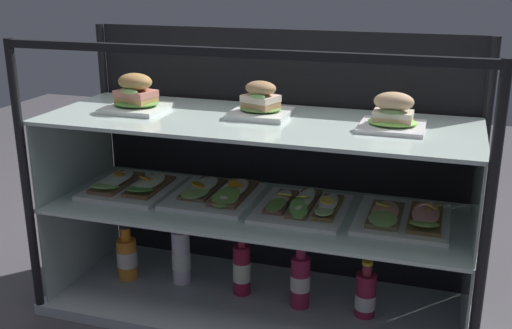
# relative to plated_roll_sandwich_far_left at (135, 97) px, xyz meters

# --- Properties ---
(ground_plane) EXTENTS (6.00, 6.00, 0.02)m
(ground_plane) POSITION_rel_plated_roll_sandwich_far_left_xyz_m (0.41, 0.00, -0.73)
(ground_plane) COLOR #474549
(ground_plane) RESTS_ON ground
(case_base_deck) EXTENTS (1.40, 0.53, 0.04)m
(case_base_deck) POSITION_rel_plated_roll_sandwich_far_left_xyz_m (0.41, 0.00, -0.70)
(case_base_deck) COLOR #B6BCC1
(case_base_deck) RESTS_ON ground
(case_frame) EXTENTS (1.40, 0.53, 0.92)m
(case_frame) POSITION_rel_plated_roll_sandwich_far_left_xyz_m (0.41, 0.18, -0.22)
(case_frame) COLOR black
(case_frame) RESTS_ON ground
(riser_lower_tier) EXTENTS (1.35, 0.47, 0.33)m
(riser_lower_tier) POSITION_rel_plated_roll_sandwich_far_left_xyz_m (0.41, 0.00, -0.52)
(riser_lower_tier) COLOR silver
(riser_lower_tier) RESTS_ON case_base_deck
(shelf_lower_glass) EXTENTS (1.36, 0.49, 0.01)m
(shelf_lower_glass) POSITION_rel_plated_roll_sandwich_far_left_xyz_m (0.41, 0.00, -0.35)
(shelf_lower_glass) COLOR silver
(shelf_lower_glass) RESTS_ON riser_lower_tier
(riser_upper_tier) EXTENTS (1.35, 0.47, 0.28)m
(riser_upper_tier) POSITION_rel_plated_roll_sandwich_far_left_xyz_m (0.41, 0.00, -0.20)
(riser_upper_tier) COLOR silver
(riser_upper_tier) RESTS_ON shelf_lower_glass
(shelf_upper_glass) EXTENTS (1.36, 0.49, 0.01)m
(shelf_upper_glass) POSITION_rel_plated_roll_sandwich_far_left_xyz_m (0.41, 0.00, -0.05)
(shelf_upper_glass) COLOR silver
(shelf_upper_glass) RESTS_ON riser_upper_tier
(plated_roll_sandwich_far_left) EXTENTS (0.19, 0.19, 0.12)m
(plated_roll_sandwich_far_left) POSITION_rel_plated_roll_sandwich_far_left_xyz_m (0.00, 0.00, 0.00)
(plated_roll_sandwich_far_left) COLOR white
(plated_roll_sandwich_far_left) RESTS_ON shelf_upper_glass
(plated_roll_sandwich_left_of_center) EXTENTS (0.18, 0.18, 0.11)m
(plated_roll_sandwich_left_of_center) POSITION_rel_plated_roll_sandwich_far_left_xyz_m (0.42, 0.05, -0.01)
(plated_roll_sandwich_left_of_center) COLOR white
(plated_roll_sandwich_left_of_center) RESTS_ON shelf_upper_glass
(plated_roll_sandwich_mid_right) EXTENTS (0.19, 0.19, 0.11)m
(plated_roll_sandwich_mid_right) POSITION_rel_plated_roll_sandwich_far_left_xyz_m (0.83, 0.02, -0.01)
(plated_roll_sandwich_mid_right) COLOR white
(plated_roll_sandwich_mid_right) RESTS_ON shelf_upper_glass
(open_sandwich_tray_mid_left) EXTENTS (0.28, 0.32, 0.06)m
(open_sandwich_tray_mid_left) POSITION_rel_plated_roll_sandwich_far_left_xyz_m (-0.04, 0.02, -0.32)
(open_sandwich_tray_mid_left) COLOR white
(open_sandwich_tray_mid_left) RESTS_ON shelf_lower_glass
(open_sandwich_tray_mid_right) EXTENTS (0.28, 0.32, 0.06)m
(open_sandwich_tray_mid_right) POSITION_rel_plated_roll_sandwich_far_left_xyz_m (0.26, 0.04, -0.32)
(open_sandwich_tray_mid_right) COLOR white
(open_sandwich_tray_mid_right) RESTS_ON shelf_lower_glass
(open_sandwich_tray_near_left_corner) EXTENTS (0.28, 0.32, 0.06)m
(open_sandwich_tray_near_left_corner) POSITION_rel_plated_roll_sandwich_far_left_xyz_m (0.57, 0.02, -0.32)
(open_sandwich_tray_near_left_corner) COLOR white
(open_sandwich_tray_near_left_corner) RESTS_ON shelf_lower_glass
(open_sandwich_tray_right_of_center) EXTENTS (0.28, 0.32, 0.06)m
(open_sandwich_tray_right_of_center) POSITION_rel_plated_roll_sandwich_far_left_xyz_m (0.89, 0.02, -0.32)
(open_sandwich_tray_right_of_center) COLOR white
(open_sandwich_tray_right_of_center) RESTS_ON shelf_lower_glass
(juice_bottle_back_right) EXTENTS (0.07, 0.07, 0.21)m
(juice_bottle_back_right) POSITION_rel_plated_roll_sandwich_far_left_xyz_m (-0.08, 0.01, -0.60)
(juice_bottle_back_right) COLOR orange
(juice_bottle_back_right) RESTS_ON case_base_deck
(juice_bottle_front_second) EXTENTS (0.07, 0.07, 0.24)m
(juice_bottle_front_second) POSITION_rel_plated_roll_sandwich_far_left_xyz_m (0.12, 0.04, -0.58)
(juice_bottle_front_second) COLOR white
(juice_bottle_front_second) RESTS_ON case_base_deck
(juice_bottle_front_fourth) EXTENTS (0.06, 0.06, 0.23)m
(juice_bottle_front_fourth) POSITION_rel_plated_roll_sandwich_far_left_xyz_m (0.35, 0.03, -0.59)
(juice_bottle_front_fourth) COLOR maroon
(juice_bottle_front_fourth) RESTS_ON case_base_deck
(juice_bottle_front_right_end) EXTENTS (0.07, 0.07, 0.23)m
(juice_bottle_front_right_end) POSITION_rel_plated_roll_sandwich_far_left_xyz_m (0.57, 0.01, -0.58)
(juice_bottle_front_right_end) COLOR #9D2046
(juice_bottle_front_right_end) RESTS_ON case_base_deck
(juice_bottle_back_left) EXTENTS (0.07, 0.07, 0.19)m
(juice_bottle_back_left) POSITION_rel_plated_roll_sandwich_far_left_xyz_m (0.78, 0.02, -0.61)
(juice_bottle_back_left) COLOR #9A1E3D
(juice_bottle_back_left) RESTS_ON case_base_deck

